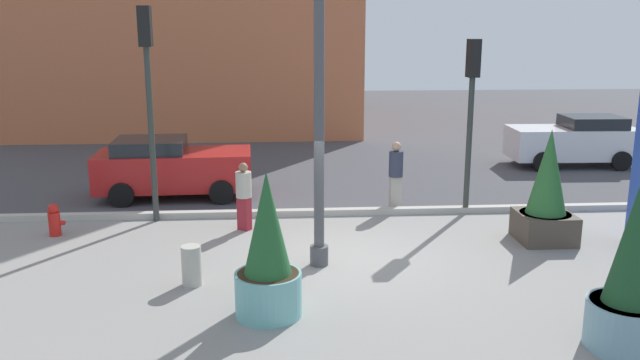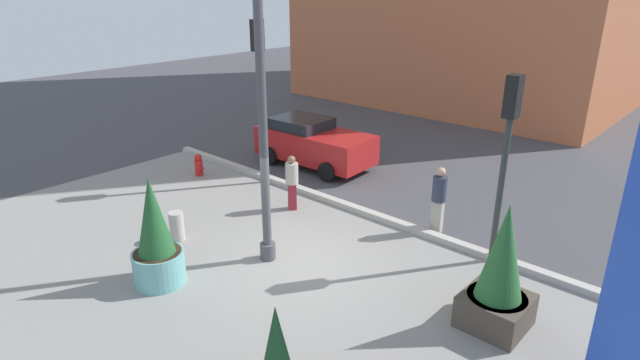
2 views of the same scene
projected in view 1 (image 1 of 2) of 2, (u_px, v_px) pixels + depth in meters
ground_plane at (332, 206)px, 17.18m from camera, size 60.00×60.00×0.00m
plaza_pavement at (362, 299)px, 11.36m from camera, size 18.00×10.00×0.02m
curb_strip at (335, 212)px, 16.31m from camera, size 18.00×0.24×0.16m
lamp_post at (319, 84)px, 12.12m from camera, size 0.44×0.44×7.28m
potted_plant_by_pillar at (268, 257)px, 10.49m from camera, size 1.08×1.08×2.41m
potted_plant_near_right at (547, 194)px, 14.12m from camera, size 1.15×1.15×2.48m
potted_plant_curbside at (631, 282)px, 9.41m from camera, size 1.15×1.15×2.57m
fire_hydrant at (54, 220)px, 14.65m from camera, size 0.36×0.26×0.75m
concrete_bollard at (192, 266)px, 11.86m from camera, size 0.36×0.36×0.75m
traffic_light_far_side at (148, 81)px, 15.06m from camera, size 0.28×0.42×5.03m
traffic_light_corner at (471, 97)px, 15.83m from camera, size 0.28×0.42×4.29m
car_curb_east at (575, 141)px, 21.85m from camera, size 4.18×2.02×1.66m
car_far_lane at (172, 167)px, 17.89m from camera, size 4.21×2.18×1.62m
pedestrian_on_sidewalk at (244, 193)px, 14.95m from camera, size 0.50×0.50×1.59m
pedestrian_crossing at (396, 172)px, 16.59m from camera, size 0.40×0.40×1.76m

